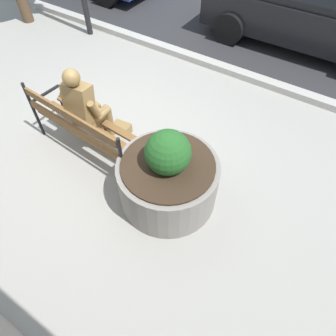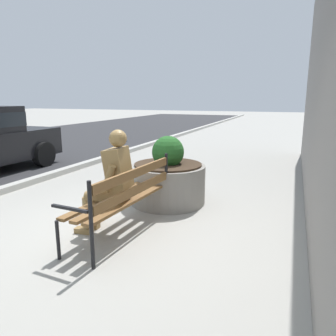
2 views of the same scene
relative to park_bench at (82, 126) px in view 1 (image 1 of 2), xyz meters
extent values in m
plane|color=#9E9B93|center=(0.00, 0.15, -0.54)|extent=(80.00, 80.00, 0.00)
cube|color=#B2AFA8|center=(0.00, 3.05, -0.48)|extent=(60.00, 0.20, 0.12)
cube|color=brown|center=(0.00, -0.07, -0.09)|extent=(1.70, 0.22, 0.04)
cube|color=brown|center=(0.01, 0.11, -0.09)|extent=(1.70, 0.22, 0.04)
cube|color=brown|center=(0.02, 0.29, -0.09)|extent=(1.70, 0.22, 0.04)
cube|color=brown|center=(-0.01, -0.16, 0.08)|extent=(1.70, 0.15, 0.11)
cube|color=brown|center=(-0.01, -0.16, 0.30)|extent=(1.70, 0.15, 0.11)
cylinder|color=black|center=(-0.86, 0.37, -0.32)|extent=(0.04, 0.04, 0.45)
cylinder|color=black|center=(-0.89, -0.10, -0.07)|extent=(0.04, 0.04, 0.95)
cube|color=black|center=(-0.87, 0.17, 0.08)|extent=(0.07, 0.48, 0.03)
cylinder|color=black|center=(0.90, 0.25, -0.32)|extent=(0.04, 0.04, 0.45)
cylinder|color=black|center=(0.87, -0.22, -0.07)|extent=(0.04, 0.04, 0.95)
cube|color=black|center=(0.89, 0.05, 0.08)|extent=(0.07, 0.48, 0.03)
cube|color=olive|center=(-0.04, 0.17, 0.02)|extent=(0.37, 0.36, 0.16)
cube|color=olive|center=(-0.03, 0.07, 0.34)|extent=(0.39, 0.33, 0.55)
sphere|color=olive|center=(-0.03, 0.06, 0.72)|extent=(0.22, 0.22, 0.22)
cylinder|color=olive|center=(-0.25, 0.06, 0.29)|extent=(0.11, 0.19, 0.29)
cylinder|color=olive|center=(-0.28, 0.20, 0.12)|extent=(0.11, 0.27, 0.10)
cylinder|color=olive|center=(0.19, 0.11, 0.29)|extent=(0.11, 0.19, 0.29)
cylinder|color=olive|center=(0.18, 0.25, 0.12)|extent=(0.11, 0.27, 0.10)
cylinder|color=olive|center=(-0.15, 0.30, -0.02)|extent=(0.17, 0.38, 0.14)
cylinder|color=olive|center=(-0.17, 0.48, -0.29)|extent=(0.11, 0.11, 0.50)
cube|color=olive|center=(-0.17, 0.54, -0.51)|extent=(0.14, 0.25, 0.07)
cylinder|color=olive|center=(0.03, 0.32, -0.02)|extent=(0.17, 0.38, 0.14)
cylinder|color=olive|center=(0.01, 0.50, -0.29)|extent=(0.11, 0.11, 0.50)
cube|color=olive|center=(0.01, 0.56, -0.51)|extent=(0.14, 0.25, 0.07)
cube|color=olive|center=(0.13, 0.61, -0.46)|extent=(0.30, 0.21, 0.16)
cylinder|color=gray|center=(1.42, -0.03, -0.22)|extent=(1.25, 1.25, 0.65)
cylinder|color=#38281C|center=(1.42, -0.03, 0.12)|extent=(1.13, 1.13, 0.03)
sphere|color=#235B23|center=(1.42, -0.03, 0.33)|extent=(0.54, 0.54, 0.54)
cube|color=black|center=(1.63, 4.90, 0.07)|extent=(4.11, 1.72, 0.70)
cylinder|color=black|center=(0.30, 5.76, -0.22)|extent=(0.64, 0.22, 0.64)
cylinder|color=black|center=(0.29, 4.06, -0.22)|extent=(0.64, 0.22, 0.64)
camera|label=1|loc=(2.68, -1.95, 2.85)|focal=32.48mm
camera|label=2|loc=(-3.42, -1.95, 1.20)|focal=34.10mm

